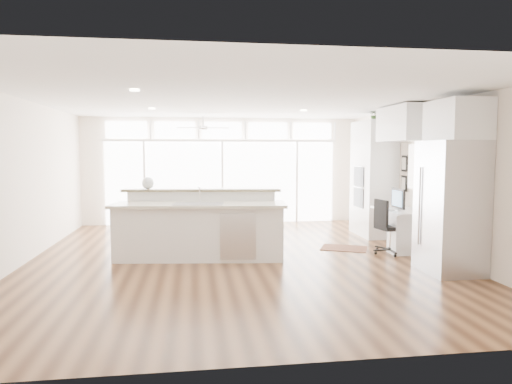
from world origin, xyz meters
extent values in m
cube|color=#442815|center=(0.00, 0.00, -0.01)|extent=(7.00, 8.00, 0.02)
cube|color=white|center=(0.00, 0.00, 2.70)|extent=(7.00, 8.00, 0.02)
cube|color=white|center=(0.00, 4.00, 1.35)|extent=(7.00, 0.04, 2.70)
cube|color=white|center=(0.00, -4.00, 1.35)|extent=(7.00, 0.04, 2.70)
cube|color=white|center=(-3.50, 0.00, 1.35)|extent=(0.04, 8.00, 2.70)
cube|color=white|center=(3.50, 0.00, 1.35)|extent=(0.04, 8.00, 2.70)
cube|color=white|center=(0.00, 3.94, 1.05)|extent=(5.80, 0.06, 2.08)
cube|color=white|center=(0.00, 3.94, 2.38)|extent=(5.90, 0.06, 0.40)
cube|color=white|center=(3.46, 0.30, 1.55)|extent=(0.04, 0.85, 0.85)
cube|color=white|center=(-0.50, 2.80, 2.48)|extent=(1.16, 1.16, 0.32)
cube|color=beige|center=(0.00, 0.20, 2.68)|extent=(3.40, 3.00, 0.02)
cube|color=white|center=(3.17, 1.80, 1.25)|extent=(0.64, 1.20, 2.50)
cube|color=white|center=(3.13, 0.30, 0.38)|extent=(0.72, 1.30, 0.76)
cube|color=white|center=(3.17, 0.30, 2.35)|extent=(0.64, 1.30, 0.64)
cube|color=#B8B9BE|center=(3.11, -1.35, 1.00)|extent=(0.76, 0.90, 2.00)
cube|color=white|center=(3.17, -1.35, 2.30)|extent=(0.64, 0.90, 0.60)
cube|color=black|center=(3.46, 0.92, 1.40)|extent=(0.06, 0.22, 0.80)
cube|color=white|center=(-0.64, 0.07, 0.59)|extent=(3.06, 1.44, 1.17)
cube|color=#3D1E13|center=(2.09, 0.52, 0.01)|extent=(1.02, 0.90, 0.01)
cube|color=black|center=(2.78, -0.01, 0.49)|extent=(0.57, 0.54, 0.97)
sphere|color=white|center=(-1.54, 0.58, 1.28)|extent=(0.22, 0.22, 0.21)
cube|color=black|center=(3.05, 0.30, 0.97)|extent=(0.09, 0.50, 0.41)
cube|color=silver|center=(2.88, 0.30, 0.77)|extent=(0.18, 0.35, 0.02)
imported|color=#345D27|center=(3.17, 1.80, 2.61)|extent=(0.28, 0.30, 0.21)
camera|label=1|loc=(-0.74, -7.72, 1.83)|focal=32.00mm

